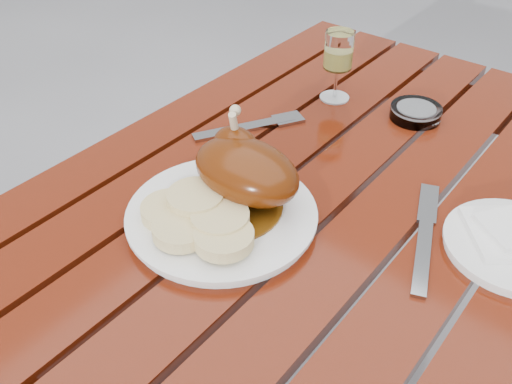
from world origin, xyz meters
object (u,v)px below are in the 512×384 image
table (314,322)px  wine_glass (337,66)px  dinner_plate (222,216)px  ashtray (416,113)px

table → wine_glass: (-0.14, 0.25, 0.45)m
dinner_plate → ashtray: bearing=78.6°
table → wine_glass: bearing=119.8°
table → ashtray: ashtray is taller
dinner_plate → ashtray: (0.10, 0.47, 0.00)m
wine_glass → table: bearing=-60.2°
table → ashtray: bearing=84.8°
wine_glass → ashtray: bearing=9.8°
dinner_plate → wine_glass: size_ratio=2.04×
table → ashtray: (0.03, 0.28, 0.39)m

